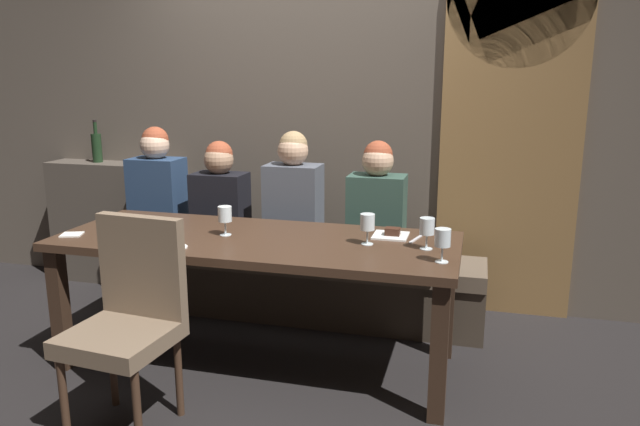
% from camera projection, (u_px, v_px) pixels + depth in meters
% --- Properties ---
extents(ground, '(9.00, 9.00, 0.00)m').
position_uv_depth(ground, '(259.00, 361.00, 3.43)').
color(ground, black).
extents(back_wall_tiled, '(6.00, 0.12, 3.00)m').
position_uv_depth(back_wall_tiled, '(315.00, 91.00, 4.24)').
color(back_wall_tiled, brown).
rests_on(back_wall_tiled, ground).
extents(arched_door, '(0.90, 0.05, 2.55)m').
position_uv_depth(arched_door, '(512.00, 114.00, 3.86)').
color(arched_door, olive).
rests_on(arched_door, ground).
extents(back_counter, '(1.10, 0.28, 0.95)m').
position_uv_depth(back_counter, '(120.00, 223.00, 4.69)').
color(back_counter, '#494138').
rests_on(back_counter, ground).
extents(dining_table, '(2.20, 0.84, 0.74)m').
position_uv_depth(dining_table, '(256.00, 253.00, 3.28)').
color(dining_table, '#342217').
rests_on(dining_table, ground).
extents(banquette_bench, '(2.50, 0.44, 0.45)m').
position_uv_depth(banquette_bench, '(295.00, 284.00, 4.04)').
color(banquette_bench, '#40352A').
rests_on(banquette_bench, ground).
extents(chair_near_side, '(0.48, 0.48, 0.98)m').
position_uv_depth(chair_near_side, '(130.00, 311.00, 2.71)').
color(chair_near_side, '#3D281C').
rests_on(chair_near_side, ground).
extents(diner_redhead, '(0.36, 0.24, 0.82)m').
position_uv_depth(diner_redhead, '(157.00, 188.00, 4.18)').
color(diner_redhead, navy).
rests_on(diner_redhead, banquette_bench).
extents(diner_bearded, '(0.36, 0.24, 0.73)m').
position_uv_depth(diner_bearded, '(220.00, 197.00, 4.06)').
color(diner_bearded, black).
rests_on(diner_bearded, banquette_bench).
extents(diner_far_end, '(0.36, 0.24, 0.81)m').
position_uv_depth(diner_far_end, '(293.00, 196.00, 3.91)').
color(diner_far_end, '#4C515B').
rests_on(diner_far_end, banquette_bench).
extents(diner_near_end, '(0.36, 0.24, 0.76)m').
position_uv_depth(diner_near_end, '(377.00, 204.00, 3.80)').
color(diner_near_end, '#2D473D').
rests_on(diner_near_end, banquette_bench).
extents(wine_bottle_dark_red, '(0.08, 0.08, 0.33)m').
position_uv_depth(wine_bottle_dark_red, '(97.00, 147.00, 4.60)').
color(wine_bottle_dark_red, black).
rests_on(wine_bottle_dark_red, back_counter).
extents(wine_glass_near_left, '(0.08, 0.08, 0.16)m').
position_uv_depth(wine_glass_near_left, '(443.00, 239.00, 2.80)').
color(wine_glass_near_left, silver).
rests_on(wine_glass_near_left, dining_table).
extents(wine_glass_end_left, '(0.08, 0.08, 0.16)m').
position_uv_depth(wine_glass_end_left, '(427.00, 228.00, 3.01)').
color(wine_glass_end_left, silver).
rests_on(wine_glass_end_left, dining_table).
extents(wine_glass_center_back, '(0.08, 0.08, 0.16)m').
position_uv_depth(wine_glass_center_back, '(225.00, 215.00, 3.28)').
color(wine_glass_center_back, silver).
rests_on(wine_glass_center_back, dining_table).
extents(wine_glass_center_front, '(0.08, 0.08, 0.16)m').
position_uv_depth(wine_glass_center_front, '(367.00, 224.00, 3.10)').
color(wine_glass_center_front, silver).
rests_on(wine_glass_center_front, dining_table).
extents(espresso_cup, '(0.12, 0.12, 0.06)m').
position_uv_depth(espresso_cup, '(176.00, 243.00, 3.05)').
color(espresso_cup, white).
rests_on(espresso_cup, dining_table).
extents(dessert_plate, '(0.19, 0.19, 0.05)m').
position_uv_depth(dessert_plate, '(391.00, 234.00, 3.27)').
color(dessert_plate, white).
rests_on(dessert_plate, dining_table).
extents(fork_on_table, '(0.06, 0.17, 0.01)m').
position_uv_depth(fork_on_table, '(415.00, 239.00, 3.21)').
color(fork_on_table, silver).
rests_on(fork_on_table, dining_table).
extents(folded_napkin, '(0.14, 0.13, 0.01)m').
position_uv_depth(folded_napkin, '(72.00, 235.00, 3.30)').
color(folded_napkin, silver).
rests_on(folded_napkin, dining_table).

